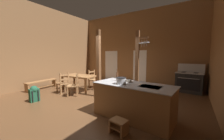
{
  "coord_description": "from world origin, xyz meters",
  "views": [
    {
      "loc": [
        3.2,
        -3.7,
        1.69
      ],
      "look_at": [
        0.12,
        1.13,
        1.08
      ],
      "focal_mm": 20.64,
      "sensor_mm": 36.0,
      "label": 1
    }
  ],
  "objects_px": {
    "kitchen_island": "(133,101)",
    "bench_along_left_wall": "(42,83)",
    "stove_range": "(189,82)",
    "mixing_bowl_on_counter": "(129,81)",
    "ladderback_chair_by_post": "(74,85)",
    "dining_table": "(79,77)",
    "step_stool": "(119,125)",
    "stockpot_on_counter": "(121,81)",
    "ladderback_chair_at_table_end": "(63,83)",
    "bottle_tall_on_counter": "(117,76)",
    "ladderback_chair_near_window": "(93,79)",
    "backpack": "(34,93)"
  },
  "relations": [
    {
      "from": "backpack",
      "to": "bottle_tall_on_counter",
      "type": "xyz_separation_m",
      "value": [
        2.99,
        1.02,
        0.76
      ]
    },
    {
      "from": "ladderback_chair_by_post",
      "to": "bottle_tall_on_counter",
      "type": "bearing_deg",
      "value": -7.28
    },
    {
      "from": "stockpot_on_counter",
      "to": "mixing_bowl_on_counter",
      "type": "bearing_deg",
      "value": 79.34
    },
    {
      "from": "ladderback_chair_by_post",
      "to": "bottle_tall_on_counter",
      "type": "xyz_separation_m",
      "value": [
        2.31,
        -0.3,
        0.63
      ]
    },
    {
      "from": "step_stool",
      "to": "stockpot_on_counter",
      "type": "relative_size",
      "value": 1.16
    },
    {
      "from": "stove_range",
      "to": "backpack",
      "type": "bearing_deg",
      "value": -136.11
    },
    {
      "from": "bottle_tall_on_counter",
      "to": "bench_along_left_wall",
      "type": "bearing_deg",
      "value": 178.45
    },
    {
      "from": "dining_table",
      "to": "backpack",
      "type": "xyz_separation_m",
      "value": [
        -0.16,
        -2.1,
        -0.34
      ]
    },
    {
      "from": "ladderback_chair_by_post",
      "to": "stockpot_on_counter",
      "type": "xyz_separation_m",
      "value": [
        2.65,
        -0.67,
        0.58
      ]
    },
    {
      "from": "mixing_bowl_on_counter",
      "to": "ladderback_chair_near_window",
      "type": "bearing_deg",
      "value": 147.68
    },
    {
      "from": "backpack",
      "to": "bottle_tall_on_counter",
      "type": "distance_m",
      "value": 3.25
    },
    {
      "from": "dining_table",
      "to": "bench_along_left_wall",
      "type": "height_order",
      "value": "dining_table"
    },
    {
      "from": "ladderback_chair_near_window",
      "to": "dining_table",
      "type": "bearing_deg",
      "value": -107.85
    },
    {
      "from": "ladderback_chair_at_table_end",
      "to": "bench_along_left_wall",
      "type": "distance_m",
      "value": 1.52
    },
    {
      "from": "ladderback_chair_near_window",
      "to": "stockpot_on_counter",
      "type": "height_order",
      "value": "stockpot_on_counter"
    },
    {
      "from": "ladderback_chair_near_window",
      "to": "bottle_tall_on_counter",
      "type": "bearing_deg",
      "value": -35.86
    },
    {
      "from": "kitchen_island",
      "to": "backpack",
      "type": "height_order",
      "value": "kitchen_island"
    },
    {
      "from": "dining_table",
      "to": "ladderback_chair_by_post",
      "type": "bearing_deg",
      "value": -56.56
    },
    {
      "from": "step_stool",
      "to": "bench_along_left_wall",
      "type": "relative_size",
      "value": 0.25
    },
    {
      "from": "stockpot_on_counter",
      "to": "bottle_tall_on_counter",
      "type": "height_order",
      "value": "bottle_tall_on_counter"
    },
    {
      "from": "stove_range",
      "to": "ladderback_chair_at_table_end",
      "type": "distance_m",
      "value": 5.91
    },
    {
      "from": "kitchen_island",
      "to": "bench_along_left_wall",
      "type": "bearing_deg",
      "value": 176.35
    },
    {
      "from": "dining_table",
      "to": "ladderback_chair_by_post",
      "type": "xyz_separation_m",
      "value": [
        0.52,
        -0.78,
        -0.2
      ]
    },
    {
      "from": "step_stool",
      "to": "backpack",
      "type": "height_order",
      "value": "backpack"
    },
    {
      "from": "ladderback_chair_near_window",
      "to": "mixing_bowl_on_counter",
      "type": "height_order",
      "value": "mixing_bowl_on_counter"
    },
    {
      "from": "ladderback_chair_near_window",
      "to": "bench_along_left_wall",
      "type": "bearing_deg",
      "value": -138.56
    },
    {
      "from": "ladderback_chair_by_post",
      "to": "dining_table",
      "type": "bearing_deg",
      "value": 123.44
    },
    {
      "from": "ladderback_chair_near_window",
      "to": "mixing_bowl_on_counter",
      "type": "distance_m",
      "value": 3.57
    },
    {
      "from": "stove_range",
      "to": "stockpot_on_counter",
      "type": "distance_m",
      "value": 4.3
    },
    {
      "from": "stove_range",
      "to": "ladderback_chair_near_window",
      "type": "xyz_separation_m",
      "value": [
        -4.42,
        -1.76,
        -0.03
      ]
    },
    {
      "from": "mixing_bowl_on_counter",
      "to": "bottle_tall_on_counter",
      "type": "relative_size",
      "value": 0.55
    },
    {
      "from": "backpack",
      "to": "stockpot_on_counter",
      "type": "bearing_deg",
      "value": 11.04
    },
    {
      "from": "stove_range",
      "to": "mixing_bowl_on_counter",
      "type": "relative_size",
      "value": 6.9
    },
    {
      "from": "bench_along_left_wall",
      "to": "mixing_bowl_on_counter",
      "type": "bearing_deg",
      "value": -1.7
    },
    {
      "from": "kitchen_island",
      "to": "ladderback_chair_near_window",
      "type": "xyz_separation_m",
      "value": [
        -3.2,
        2.07,
        -0.02
      ]
    },
    {
      "from": "kitchen_island",
      "to": "dining_table",
      "type": "distance_m",
      "value": 3.69
    },
    {
      "from": "ladderback_chair_by_post",
      "to": "bottle_tall_on_counter",
      "type": "height_order",
      "value": "bottle_tall_on_counter"
    },
    {
      "from": "ladderback_chair_at_table_end",
      "to": "dining_table",
      "type": "bearing_deg",
      "value": 74.61
    },
    {
      "from": "stove_range",
      "to": "step_stool",
      "type": "height_order",
      "value": "stove_range"
    },
    {
      "from": "dining_table",
      "to": "bottle_tall_on_counter",
      "type": "height_order",
      "value": "bottle_tall_on_counter"
    },
    {
      "from": "bottle_tall_on_counter",
      "to": "stockpot_on_counter",
      "type": "bearing_deg",
      "value": -47.66
    },
    {
      "from": "kitchen_island",
      "to": "ladderback_chair_by_post",
      "type": "xyz_separation_m",
      "value": [
        -2.94,
        0.5,
        -0.02
      ]
    },
    {
      "from": "kitchen_island",
      "to": "stockpot_on_counter",
      "type": "xyz_separation_m",
      "value": [
        -0.28,
        -0.17,
        0.56
      ]
    },
    {
      "from": "stockpot_on_counter",
      "to": "ladderback_chair_near_window",
      "type": "bearing_deg",
      "value": 142.53
    },
    {
      "from": "stove_range",
      "to": "stockpot_on_counter",
      "type": "xyz_separation_m",
      "value": [
        -1.5,
        -3.99,
        0.55
      ]
    },
    {
      "from": "ladderback_chair_by_post",
      "to": "bench_along_left_wall",
      "type": "relative_size",
      "value": 0.6
    },
    {
      "from": "bench_along_left_wall",
      "to": "bottle_tall_on_counter",
      "type": "xyz_separation_m",
      "value": [
        4.55,
        -0.12,
        0.77
      ]
    },
    {
      "from": "dining_table",
      "to": "bench_along_left_wall",
      "type": "relative_size",
      "value": 1.09
    },
    {
      "from": "dining_table",
      "to": "ladderback_chair_near_window",
      "type": "distance_m",
      "value": 0.85
    },
    {
      "from": "dining_table",
      "to": "ladderback_chair_at_table_end",
      "type": "xyz_separation_m",
      "value": [
        -0.22,
        -0.78,
        -0.2
      ]
    }
  ]
}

